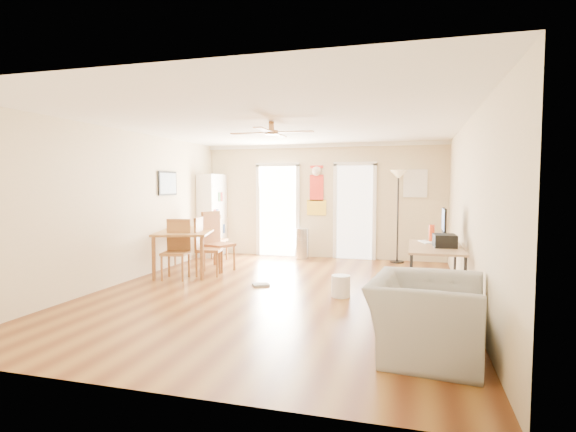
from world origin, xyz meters
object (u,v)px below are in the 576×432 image
(bookshelf, at_px, (212,215))
(computer_desk, at_px, (435,274))
(wastebasket_b, at_px, (438,294))
(armchair, at_px, (426,317))
(dining_chair_right_a, at_px, (219,242))
(dining_chair_far, at_px, (216,238))
(dining_chair_near, at_px, (175,250))
(dining_chair_right_b, at_px, (209,247))
(dining_table, at_px, (187,251))
(printer, at_px, (445,241))
(torchiere_lamp, at_px, (398,216))
(trash_can, at_px, (302,244))
(wastebasket_a, at_px, (341,286))

(bookshelf, bearing_deg, computer_desk, -13.52)
(wastebasket_b, bearing_deg, armchair, -96.11)
(dining_chair_right_a, bearing_deg, dining_chair_far, 46.75)
(dining_chair_near, bearing_deg, armchair, -42.43)
(dining_chair_right_b, height_order, computer_desk, dining_chair_right_b)
(dining_chair_right_b, bearing_deg, dining_chair_near, 127.90)
(dining_chair_right_a, bearing_deg, dining_chair_near, 173.94)
(dining_chair_right_b, distance_m, wastebasket_b, 4.10)
(dining_table, bearing_deg, bookshelf, 101.19)
(bookshelf, bearing_deg, dining_chair_far, -41.51)
(printer, bearing_deg, computer_desk, 155.02)
(dining_chair_right_a, height_order, dining_chair_far, dining_chair_right_a)
(bookshelf, xyz_separation_m, dining_chair_right_b, (0.94, -2.13, -0.43))
(bookshelf, height_order, torchiere_lamp, torchiere_lamp)
(dining_table, relative_size, armchair, 1.36)
(dining_chair_right_b, height_order, printer, dining_chair_right_b)
(dining_table, xyz_separation_m, computer_desk, (4.48, -0.98, -0.01))
(bookshelf, height_order, trash_can, bookshelf)
(torchiere_lamp, relative_size, computer_desk, 1.34)
(armchair, bearing_deg, computer_desk, 1.89)
(dining_chair_right_b, height_order, wastebasket_a, dining_chair_right_b)
(dining_chair_right_b, xyz_separation_m, wastebasket_a, (2.59, -0.95, -0.37))
(dining_table, bearing_deg, torchiere_lamp, 29.28)
(wastebasket_b, bearing_deg, dining_chair_right_b, 166.78)
(computer_desk, relative_size, wastebasket_b, 5.59)
(bookshelf, height_order, printer, bookshelf)
(dining_chair_near, xyz_separation_m, wastebasket_b, (4.40, -0.45, -0.39))
(printer, relative_size, armchair, 0.30)
(dining_table, distance_m, dining_chair_near, 0.67)
(dining_chair_near, relative_size, dining_chair_far, 1.02)
(torchiere_lamp, bearing_deg, dining_table, -150.72)
(torchiere_lamp, bearing_deg, dining_chair_right_a, -150.21)
(dining_table, bearing_deg, wastebasket_b, -13.62)
(dining_chair_far, xyz_separation_m, printer, (4.62, -2.36, 0.37))
(dining_chair_far, distance_m, wastebasket_b, 5.17)
(trash_can, height_order, printer, printer)
(dining_chair_right_b, distance_m, torchiere_lamp, 4.06)
(dining_chair_near, relative_size, computer_desk, 0.71)
(torchiere_lamp, bearing_deg, wastebasket_a, -102.22)
(dining_chair_right_a, height_order, dining_chair_near, dining_chair_right_a)
(trash_can, height_order, armchair, armchair)
(dining_chair_far, height_order, trash_can, dining_chair_far)
(wastebasket_a, bearing_deg, dining_table, 160.50)
(bookshelf, bearing_deg, wastebasket_a, -23.48)
(dining_chair_far, distance_m, wastebasket_a, 4.02)
(dining_table, bearing_deg, printer, -12.50)
(dining_table, height_order, dining_chair_right_b, dining_chair_right_b)
(dining_chair_near, bearing_deg, dining_chair_right_b, 37.37)
(dining_chair_right_b, height_order, trash_can, dining_chair_right_b)
(dining_chair_right_b, distance_m, armchair, 4.82)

